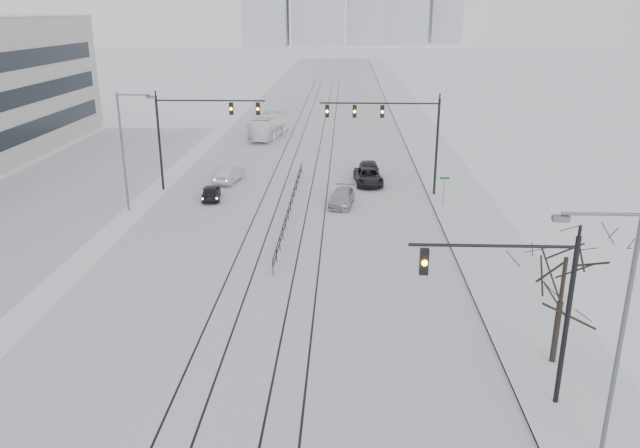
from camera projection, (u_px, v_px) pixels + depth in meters
The scene contains 19 objects.
road at pixel (312, 137), 75.83m from camera, with size 22.00×260.00×0.02m, color silver.
sidewalk_east at pixel (423, 137), 75.28m from camera, with size 5.00×260.00×0.16m, color silver.
curb at pixel (403, 137), 75.38m from camera, with size 0.10×260.00×0.12m, color gray.
parking_strip at pixel (61, 191), 52.97m from camera, with size 14.00×60.00×0.03m, color silver.
tram_rails at pixel (300, 179), 56.92m from camera, with size 5.30×180.00×0.01m.
traffic_mast_near at pixel (526, 298), 22.89m from camera, with size 6.10×0.37×7.00m.
traffic_mast_ne at pixel (396, 126), 50.01m from camera, with size 9.60×0.37×8.00m.
traffic_mast_nw at pixel (194, 125), 51.66m from camera, with size 9.10×0.37×8.00m.
street_light_east at pixel (614, 322), 19.78m from camera, with size 2.73×0.25×9.00m.
street_light_west at pixel (126, 144), 46.26m from camera, with size 2.73×0.25×9.00m.
bare_tree at pixel (565, 269), 25.66m from camera, with size 4.40×4.40×6.10m.
median_fence at pixel (291, 206), 47.30m from camera, with size 0.06×24.00×1.00m.
street_sign at pixel (444, 187), 48.39m from camera, with size 0.70×0.06×2.40m.
sedan_sb_inner at pixel (211, 192), 50.52m from camera, with size 1.47×3.65×1.24m, color black.
sedan_sb_outer at pixel (229, 174), 55.65m from camera, with size 1.53×4.38×1.44m, color #B0B4B8.
sedan_nb_front at pixel (368, 177), 54.95m from camera, with size 2.28×4.95×1.38m, color black.
sedan_nb_right at pixel (342, 198), 49.07m from camera, with size 1.73×4.24×1.23m, color #A7A8AF.
sedan_nb_far at pixel (369, 170), 56.91m from camera, with size 1.84×4.58×1.56m, color black.
box_truck at pixel (269, 126), 75.25m from camera, with size 2.33×9.97×2.78m, color white.
Camera 1 is at (4.08, -15.06, 14.57)m, focal length 35.00 mm.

